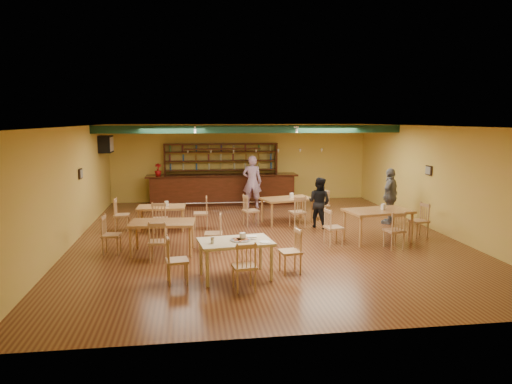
{
  "coord_description": "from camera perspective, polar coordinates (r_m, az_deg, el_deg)",
  "views": [
    {
      "loc": [
        -1.96,
        -12.48,
        3.18
      ],
      "look_at": [
        -0.14,
        0.6,
        1.15
      ],
      "focal_mm": 33.21,
      "sensor_mm": 36.0,
      "label": 1
    }
  ],
  "objects": [
    {
      "name": "floor",
      "position": [
        13.03,
        0.98,
        -5.39
      ],
      "size": [
        12.0,
        12.0,
        0.0
      ],
      "primitive_type": "plane",
      "color": "#522917",
      "rests_on": "ground"
    },
    {
      "name": "ceiling_beam",
      "position": [
        15.41,
        -0.61,
        7.58
      ],
      "size": [
        10.0,
        0.3,
        0.25
      ],
      "primitive_type": "cube",
      "color": "#10311F",
      "rests_on": "ceiling"
    },
    {
      "name": "track_rail_left",
      "position": [
        15.89,
        -7.4,
        7.8
      ],
      "size": [
        0.05,
        2.5,
        0.05
      ],
      "primitive_type": "cube",
      "color": "silver",
      "rests_on": "ceiling"
    },
    {
      "name": "track_rail_right",
      "position": [
        16.24,
        4.07,
        7.87
      ],
      "size": [
        0.05,
        2.5,
        0.05
      ],
      "primitive_type": "cube",
      "color": "silver",
      "rests_on": "ceiling"
    },
    {
      "name": "ac_unit",
      "position": [
        16.95,
        -17.63,
        5.52
      ],
      "size": [
        0.34,
        0.7,
        0.48
      ],
      "primitive_type": "cube",
      "color": "silver",
      "rests_on": "wall_left"
    },
    {
      "name": "picture_left",
      "position": [
        13.9,
        -20.39,
        2.07
      ],
      "size": [
        0.04,
        0.34,
        0.28
      ],
      "primitive_type": "cube",
      "color": "black",
      "rests_on": "wall_left"
    },
    {
      "name": "picture_right",
      "position": [
        14.79,
        20.09,
        2.46
      ],
      "size": [
        0.04,
        0.34,
        0.28
      ],
      "primitive_type": "cube",
      "color": "black",
      "rests_on": "wall_right"
    },
    {
      "name": "bar_counter",
      "position": [
        17.87,
        -4.04,
        0.29
      ],
      "size": [
        5.63,
        0.85,
        1.13
      ],
      "primitive_type": "cube",
      "color": "black",
      "rests_on": "ground"
    },
    {
      "name": "back_bar_hutch",
      "position": [
        18.41,
        -4.2,
        2.35
      ],
      "size": [
        4.36,
        0.4,
        2.28
      ],
      "primitive_type": "cube",
      "color": "black",
      "rests_on": "ground"
    },
    {
      "name": "poinsettia",
      "position": [
        17.77,
        -11.72,
        2.65
      ],
      "size": [
        0.32,
        0.32,
        0.45
      ],
      "primitive_type": "imported",
      "rotation": [
        0.0,
        0.0,
        0.35
      ],
      "color": "#9D0E0E",
      "rests_on": "bar_counter"
    },
    {
      "name": "dining_table_a",
      "position": [
        14.07,
        -11.28,
        -3.07
      ],
      "size": [
        1.39,
        0.86,
        0.69
      ],
      "primitive_type": "cube",
      "rotation": [
        0.0,
        0.0,
        -0.03
      ],
      "color": "#A27139",
      "rests_on": "ground"
    },
    {
      "name": "dining_table_b",
      "position": [
        14.79,
        3.77,
        -2.19
      ],
      "size": [
        1.71,
        1.26,
        0.77
      ],
      "primitive_type": "cube",
      "rotation": [
        0.0,
        0.0,
        0.24
      ],
      "color": "#A27139",
      "rests_on": "ground"
    },
    {
      "name": "dining_table_c",
      "position": [
        11.62,
        -11.15,
        -5.37
      ],
      "size": [
        1.6,
        1.03,
        0.76
      ],
      "primitive_type": "cube",
      "rotation": [
        0.0,
        0.0,
        -0.08
      ],
      "color": "#A27139",
      "rests_on": "ground"
    },
    {
      "name": "dining_table_d",
      "position": [
        12.89,
        14.43,
        -3.92
      ],
      "size": [
        1.82,
        1.27,
        0.83
      ],
      "primitive_type": "cube",
      "rotation": [
        0.0,
        0.0,
        0.17
      ],
      "color": "#A27139",
      "rests_on": "ground"
    },
    {
      "name": "near_table",
      "position": [
        9.66,
        -2.49,
        -8.08
      ],
      "size": [
        1.55,
        1.11,
        0.77
      ],
      "primitive_type": "cube",
      "rotation": [
        0.0,
        0.0,
        0.14
      ],
      "color": "#CEBB8A",
      "rests_on": "ground"
    },
    {
      "name": "pizza_tray",
      "position": [
        9.56,
        -1.88,
        -5.8
      ],
      "size": [
        0.5,
        0.5,
        0.01
      ],
      "primitive_type": "cylinder",
      "rotation": [
        0.0,
        0.0,
        0.31
      ],
      "color": "silver",
      "rests_on": "near_table"
    },
    {
      "name": "parmesan_shaker",
      "position": [
        9.36,
        -5.25,
        -5.86
      ],
      "size": [
        0.08,
        0.08,
        0.11
      ],
      "primitive_type": "cylinder",
      "rotation": [
        0.0,
        0.0,
        0.14
      ],
      "color": "#EAE5C6",
      "rests_on": "near_table"
    },
    {
      "name": "napkin_stack",
      "position": [
        9.79,
        -0.51,
        -5.41
      ],
      "size": [
        0.21,
        0.16,
        0.03
      ],
      "primitive_type": "cube",
      "rotation": [
        0.0,
        0.0,
        -0.08
      ],
      "color": "white",
      "rests_on": "near_table"
    },
    {
      "name": "pizza_server",
      "position": [
        9.62,
        -1.0,
        -5.64
      ],
      "size": [
        0.32,
        0.24,
        0.0
      ],
      "primitive_type": "cube",
      "rotation": [
        0.0,
        0.0,
        -0.55
      ],
      "color": "silver",
      "rests_on": "pizza_tray"
    },
    {
      "name": "side_plate",
      "position": [
        9.42,
        1.07,
        -6.03
      ],
      "size": [
        0.25,
        0.25,
        0.01
      ],
      "primitive_type": "cylinder",
      "rotation": [
        0.0,
        0.0,
        0.14
      ],
      "color": "white",
      "rests_on": "near_table"
    },
    {
      "name": "patron_bar",
      "position": [
        17.1,
        -0.47,
        1.24
      ],
      "size": [
        0.77,
        0.59,
        1.9
      ],
      "primitive_type": "imported",
      "rotation": [
        0.0,
        0.0,
        2.93
      ],
      "color": "#8E489C",
      "rests_on": "ground"
    },
    {
      "name": "patron_right_a",
      "position": [
        14.14,
        7.61,
        -1.25
      ],
      "size": [
        0.91,
        0.91,
        1.49
      ],
      "primitive_type": "imported",
      "rotation": [
        0.0,
        0.0,
        2.36
      ],
      "color": "black",
      "rests_on": "ground"
    },
    {
      "name": "patron_right_b",
      "position": [
        15.08,
        15.85,
        -0.46
      ],
      "size": [
        0.99,
        1.02,
        1.71
      ],
      "primitive_type": "imported",
      "rotation": [
        0.0,
        0.0,
        3.96
      ],
      "color": "slate",
      "rests_on": "ground"
    }
  ]
}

